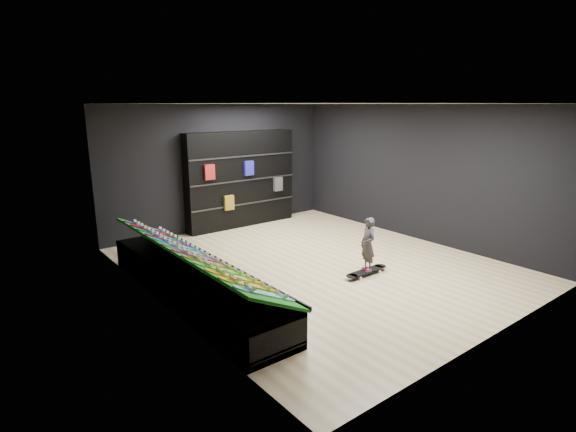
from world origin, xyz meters
TOP-DOWN VIEW (x-y plane):
  - floor at (0.00, 0.00)m, footprint 6.00×7.00m
  - ceiling at (0.00, 0.00)m, footprint 6.00×7.00m
  - wall_back at (0.00, 3.50)m, footprint 6.00×0.02m
  - wall_front at (0.00, -3.50)m, footprint 6.00×0.02m
  - wall_left at (-3.00, 0.00)m, footprint 0.02×7.00m
  - wall_right at (3.00, 0.00)m, footprint 0.02×7.00m
  - display_rack at (-2.55, 0.00)m, footprint 0.90×4.50m
  - turf_ramp at (-2.50, 0.00)m, footprint 0.92×4.50m
  - back_shelving at (0.45, 3.32)m, footprint 2.94×0.34m
  - floor_skateboard at (0.38, -0.97)m, footprint 0.99×0.25m
  - child at (0.38, -0.97)m, footprint 0.21×0.26m
  - display_board_0 at (-2.49, -1.90)m, footprint 0.93×0.22m
  - display_board_1 at (-2.49, -1.55)m, footprint 0.93×0.22m
  - display_board_2 at (-2.49, -1.21)m, footprint 0.93×0.22m
  - display_board_3 at (-2.49, -0.86)m, footprint 0.93×0.22m
  - display_board_4 at (-2.49, -0.52)m, footprint 0.93×0.22m
  - display_board_5 at (-2.49, -0.17)m, footprint 0.93×0.22m
  - display_board_6 at (-2.49, 0.17)m, footprint 0.93×0.22m
  - display_board_7 at (-2.49, 0.52)m, footprint 0.93×0.22m
  - display_board_8 at (-2.49, 0.86)m, footprint 0.93×0.22m
  - display_board_9 at (-2.49, 1.21)m, footprint 0.93×0.22m
  - display_board_10 at (-2.49, 1.55)m, footprint 0.93×0.22m
  - display_board_11 at (-2.49, 1.90)m, footprint 0.93×0.22m

SIDE VIEW (x-z plane):
  - floor at x=0.00m, z-range -0.01..0.01m
  - floor_skateboard at x=0.38m, z-range 0.00..0.09m
  - display_rack at x=-2.55m, z-range 0.00..0.50m
  - child at x=0.38m, z-range 0.09..0.68m
  - turf_ramp at x=-2.50m, z-range 0.48..0.94m
  - display_board_0 at x=-2.49m, z-range 0.49..0.99m
  - display_board_1 at x=-2.49m, z-range 0.49..0.99m
  - display_board_2 at x=-2.49m, z-range 0.49..0.99m
  - display_board_3 at x=-2.49m, z-range 0.49..0.99m
  - display_board_4 at x=-2.49m, z-range 0.49..0.99m
  - display_board_5 at x=-2.49m, z-range 0.49..0.99m
  - display_board_6 at x=-2.49m, z-range 0.49..0.99m
  - display_board_7 at x=-2.49m, z-range 0.49..0.99m
  - display_board_8 at x=-2.49m, z-range 0.49..0.99m
  - display_board_9 at x=-2.49m, z-range 0.49..0.99m
  - display_board_10 at x=-2.49m, z-range 0.49..0.99m
  - display_board_11 at x=-2.49m, z-range 0.49..0.99m
  - back_shelving at x=0.45m, z-range 0.00..2.36m
  - wall_back at x=0.00m, z-range 0.00..3.00m
  - wall_front at x=0.00m, z-range 0.00..3.00m
  - wall_left at x=-3.00m, z-range 0.00..3.00m
  - wall_right at x=3.00m, z-range 0.00..3.00m
  - ceiling at x=0.00m, z-range 3.00..3.00m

